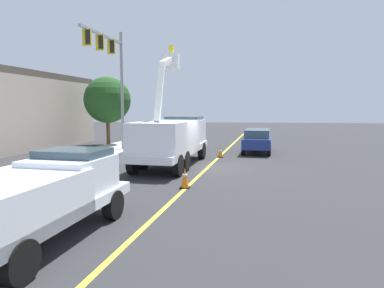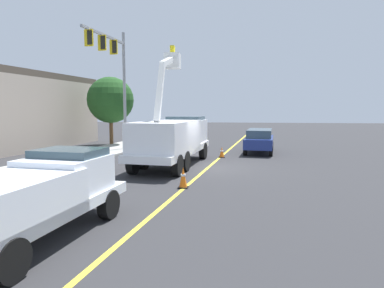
{
  "view_description": "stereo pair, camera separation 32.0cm",
  "coord_description": "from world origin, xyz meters",
  "px_view_note": "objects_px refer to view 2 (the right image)",
  "views": [
    {
      "loc": [
        -17.76,
        -1.02,
        3.17
      ],
      "look_at": [
        -1.16,
        0.74,
        1.4
      ],
      "focal_mm": 31.08,
      "sensor_mm": 36.0,
      "label": 1
    },
    {
      "loc": [
        -17.72,
        -1.34,
        3.17
      ],
      "look_at": [
        -1.16,
        0.74,
        1.4
      ],
      "focal_mm": 31.08,
      "sensor_mm": 36.0,
      "label": 2
    }
  ],
  "objects_px": {
    "traffic_cone_mid_rear": "(222,152)",
    "traffic_signal_mast": "(114,66)",
    "passing_minivan": "(259,139)",
    "service_pickup_truck": "(34,195)",
    "traffic_cone_mid_front": "(183,178)",
    "utility_bucket_truck": "(173,137)"
  },
  "relations": [
    {
      "from": "traffic_cone_mid_rear",
      "to": "traffic_signal_mast",
      "type": "xyz_separation_m",
      "value": [
        1.39,
        7.71,
        5.82
      ]
    },
    {
      "from": "passing_minivan",
      "to": "service_pickup_truck",
      "type": "bearing_deg",
      "value": 158.91
    },
    {
      "from": "passing_minivan",
      "to": "traffic_signal_mast",
      "type": "bearing_deg",
      "value": 97.55
    },
    {
      "from": "passing_minivan",
      "to": "traffic_cone_mid_rear",
      "type": "xyz_separation_m",
      "value": [
        -2.75,
        2.61,
        -0.62
      ]
    },
    {
      "from": "traffic_cone_mid_front",
      "to": "traffic_cone_mid_rear",
      "type": "xyz_separation_m",
      "value": [
        8.63,
        -1.24,
        -0.07
      ]
    },
    {
      "from": "service_pickup_truck",
      "to": "traffic_cone_mid_front",
      "type": "distance_m",
      "value": 6.4
    },
    {
      "from": "service_pickup_truck",
      "to": "traffic_signal_mast",
      "type": "bearing_deg",
      "value": 13.29
    },
    {
      "from": "utility_bucket_truck",
      "to": "traffic_cone_mid_front",
      "type": "height_order",
      "value": "utility_bucket_truck"
    },
    {
      "from": "utility_bucket_truck",
      "to": "passing_minivan",
      "type": "xyz_separation_m",
      "value": [
        6.06,
        -5.23,
        -0.64
      ]
    },
    {
      "from": "passing_minivan",
      "to": "traffic_cone_mid_rear",
      "type": "bearing_deg",
      "value": 136.5
    },
    {
      "from": "service_pickup_truck",
      "to": "passing_minivan",
      "type": "relative_size",
      "value": 1.16
    },
    {
      "from": "passing_minivan",
      "to": "traffic_cone_mid_rear",
      "type": "height_order",
      "value": "passing_minivan"
    },
    {
      "from": "traffic_signal_mast",
      "to": "passing_minivan",
      "type": "bearing_deg",
      "value": -82.45
    },
    {
      "from": "traffic_cone_mid_front",
      "to": "passing_minivan",
      "type": "bearing_deg",
      "value": -18.72
    },
    {
      "from": "traffic_cone_mid_front",
      "to": "utility_bucket_truck",
      "type": "bearing_deg",
      "value": 14.46
    },
    {
      "from": "utility_bucket_truck",
      "to": "service_pickup_truck",
      "type": "height_order",
      "value": "utility_bucket_truck"
    },
    {
      "from": "service_pickup_truck",
      "to": "traffic_cone_mid_rear",
      "type": "relative_size",
      "value": 8.2
    },
    {
      "from": "traffic_cone_mid_front",
      "to": "traffic_cone_mid_rear",
      "type": "height_order",
      "value": "traffic_cone_mid_front"
    },
    {
      "from": "service_pickup_truck",
      "to": "utility_bucket_truck",
      "type": "bearing_deg",
      "value": -7.09
    },
    {
      "from": "utility_bucket_truck",
      "to": "service_pickup_truck",
      "type": "xyz_separation_m",
      "value": [
        -11.06,
        1.38,
        -0.49
      ]
    },
    {
      "from": "traffic_signal_mast",
      "to": "traffic_cone_mid_front",
      "type": "bearing_deg",
      "value": -147.14
    },
    {
      "from": "utility_bucket_truck",
      "to": "passing_minivan",
      "type": "bearing_deg",
      "value": -40.78
    }
  ]
}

